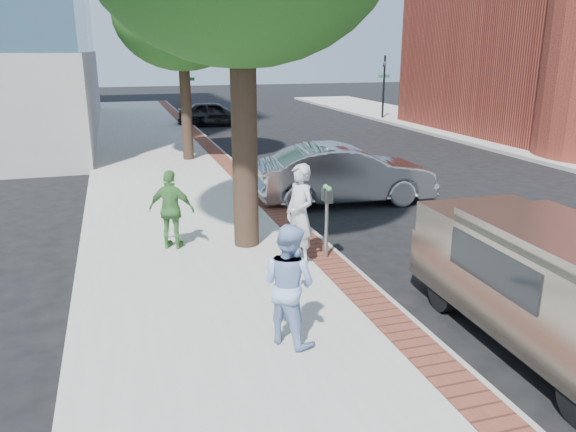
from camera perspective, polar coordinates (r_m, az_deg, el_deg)
name	(u,v)px	position (r m, az deg, el deg)	size (l,w,h in m)	color
ground	(302,281)	(10.45, 1.42, -6.61)	(120.00, 120.00, 0.00)	black
sidewalk	(173,186)	(17.64, -11.57, 2.99)	(5.00, 60.00, 0.15)	#9E9991
brick_strip	(243,179)	(17.95, -4.58, 3.77)	(0.60, 60.00, 0.01)	brown
curb	(254,181)	(18.05, -3.49, 3.60)	(0.10, 60.00, 0.15)	gray
signal_near	(188,86)	(31.41, -10.09, 12.90)	(0.70, 0.15, 3.80)	black
signal_far	(384,82)	(34.83, 9.72, 13.25)	(0.70, 0.15, 3.80)	black
tree_far	(181,14)	(21.29, -10.78, 19.47)	(4.80, 4.80, 7.14)	black
parking_meter	(327,206)	(10.84, 3.98, 0.98)	(0.12, 0.32, 1.47)	gray
person_gray	(300,214)	(10.61, 1.21, 0.17)	(0.71, 0.46, 1.93)	#B8B8BD
person_officer	(289,284)	(7.77, 0.07, -6.94)	(0.84, 0.65, 1.72)	#94B3E5
person_green	(172,210)	(11.69, -11.74, 0.63)	(0.96, 0.40, 1.64)	#478A3E
sedan_silver	(344,174)	(15.59, 5.72, 4.26)	(1.72, 4.93, 1.62)	#A7A9AE
bg_car	(214,113)	(32.19, -7.55, 10.29)	(1.61, 4.00, 1.36)	black
van	(549,281)	(8.74, 24.95, -6.00)	(2.04, 4.96, 1.80)	gray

